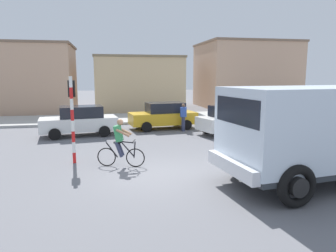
{
  "coord_description": "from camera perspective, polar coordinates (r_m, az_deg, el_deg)",
  "views": [
    {
      "loc": [
        -1.49,
        -9.64,
        3.22
      ],
      "look_at": [
        0.9,
        2.5,
        1.2
      ],
      "focal_mm": 33.09,
      "sensor_mm": 36.0,
      "label": 1
    }
  ],
  "objects": [
    {
      "name": "building_mid_block",
      "position": [
        30.25,
        -5.59,
        7.86
      ],
      "size": [
        8.07,
        6.76,
        4.98
      ],
      "color": "#D1B284",
      "rests_on": "ground"
    },
    {
      "name": "building_corner_left",
      "position": [
        30.67,
        -28.12,
        7.72
      ],
      "size": [
        12.0,
        6.85,
        5.93
      ],
      "color": "tan",
      "rests_on": "ground"
    },
    {
      "name": "cyclist",
      "position": [
        11.08,
        -8.8,
        -3.12
      ],
      "size": [
        1.67,
        0.65,
        1.72
      ],
      "color": "black",
      "rests_on": "ground"
    },
    {
      "name": "ground_plane",
      "position": [
        10.27,
        -2.26,
        -9.01
      ],
      "size": [
        120.0,
        120.0,
        0.0
      ],
      "primitive_type": "plane",
      "color": "slate"
    },
    {
      "name": "traffic_light_pole",
      "position": [
        11.83,
        -17.25,
        3.27
      ],
      "size": [
        0.24,
        0.43,
        3.2
      ],
      "color": "red",
      "rests_on": "ground"
    },
    {
      "name": "car_red_near",
      "position": [
        18.9,
        -0.86,
        1.96
      ],
      "size": [
        4.18,
        2.24,
        1.6
      ],
      "color": "gold",
      "rests_on": "ground"
    },
    {
      "name": "truck_foreground",
      "position": [
        9.99,
        25.14,
        -0.55
      ],
      "size": [
        5.68,
        3.32,
        2.9
      ],
      "color": "silver",
      "rests_on": "ground"
    },
    {
      "name": "car_far_side",
      "position": [
        17.49,
        11.9,
        1.17
      ],
      "size": [
        4.3,
        2.67,
        1.6
      ],
      "color": "white",
      "rests_on": "ground"
    },
    {
      "name": "sidewalk_far",
      "position": [
        23.2,
        -7.35,
        1.42
      ],
      "size": [
        80.0,
        5.0,
        0.16
      ],
      "primitive_type": "cube",
      "color": "#ADADA8",
      "rests_on": "ground"
    },
    {
      "name": "car_white_mid",
      "position": [
        17.37,
        -15.99,
        0.96
      ],
      "size": [
        4.2,
        2.3,
        1.6
      ],
      "color": "white",
      "rests_on": "ground"
    },
    {
      "name": "building_corner_right",
      "position": [
        33.54,
        13.93,
        9.1
      ],
      "size": [
        9.12,
        7.73,
        6.55
      ],
      "color": "tan",
      "rests_on": "ground"
    },
    {
      "name": "pedestrian_near_kerb",
      "position": [
        18.04,
        2.84,
        1.7
      ],
      "size": [
        0.34,
        0.22,
        1.62
      ],
      "color": "#2D334C",
      "rests_on": "ground"
    }
  ]
}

